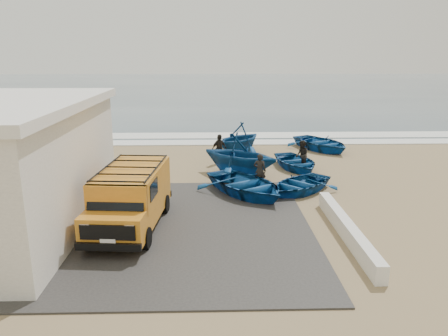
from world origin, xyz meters
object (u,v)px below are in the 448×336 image
object	(u,v)px
van	(131,196)
boat_near_left	(246,185)
boat_mid_left	(239,155)
boat_mid_right	(296,162)
boat_near_right	(299,184)
boat_far_left	(239,138)
fisherman_back	(219,149)
fisherman_front	(260,171)
fisherman_middle	(302,156)
boat_far_right	(321,143)
parapet	(347,230)

from	to	relation	value
van	boat_near_left	distance (m)	5.32
boat_mid_left	boat_mid_right	size ratio (longest dim) A/B	1.10
boat_near_left	boat_near_right	bearing A→B (deg)	-25.38
van	boat_mid_right	size ratio (longest dim) A/B	1.41
van	boat_mid_right	xyz separation A→B (m)	(6.95, 7.37, -0.75)
van	boat_far_left	distance (m)	11.63
boat_mid_left	fisherman_back	xyz separation A→B (m)	(-0.92, 2.29, -0.24)
boat_mid_right	fisherman_back	size ratio (longest dim) A/B	2.24
boat_near_right	fisherman_front	distance (m)	1.81
boat_near_left	fisherman_middle	bearing A→B (deg)	18.32
boat_near_left	fisherman_back	size ratio (longest dim) A/B	2.71
boat_far_right	fisherman_back	size ratio (longest dim) A/B	2.64
parapet	boat_near_right	size ratio (longest dim) A/B	1.77
parapet	fisherman_back	xyz separation A→B (m)	(-3.92, 9.67, 0.51)
van	fisherman_middle	bearing A→B (deg)	49.55
boat_mid_right	boat_far_right	distance (m)	4.90
fisherman_front	boat_mid_right	bearing A→B (deg)	-108.64
fisherman_front	fisherman_back	world-z (taller)	fisherman_back
boat_mid_left	fisherman_front	bearing A→B (deg)	-124.16
boat_mid_right	fisherman_front	distance (m)	3.76
fisherman_front	fisherman_middle	world-z (taller)	same
boat_near_right	boat_far_right	bearing A→B (deg)	116.15
parapet	fisherman_front	xyz separation A→B (m)	(-2.22, 5.42, 0.48)
parapet	boat_mid_right	distance (m)	8.47
boat_near_right	fisherman_back	world-z (taller)	fisherman_back
parapet	fisherman_middle	bearing A→B (deg)	88.75
parapet	fisherman_middle	distance (m)	8.22
boat_far_left	fisherman_front	bearing A→B (deg)	-44.62
parapet	fisherman_back	world-z (taller)	fisherman_back
fisherman_front	boat_far_right	bearing A→B (deg)	-104.80
van	boat_near_left	world-z (taller)	van
parapet	boat_near_left	distance (m)	5.29
boat_near_right	fisherman_front	size ratio (longest dim) A/B	2.24
fisherman_front	fisherman_back	size ratio (longest dim) A/B	0.96
van	boat_near_left	xyz separation A→B (m)	(4.10, 3.32, -0.67)
boat_mid_right	fisherman_back	world-z (taller)	fisherman_back
parapet	boat_near_left	xyz separation A→B (m)	(-2.91, 4.42, 0.17)
boat_mid_right	boat_mid_left	bearing A→B (deg)	-173.46
boat_far_right	fisherman_back	distance (m)	6.94
boat_mid_left	fisherman_front	distance (m)	2.13
van	boat_mid_left	world-z (taller)	van
boat_near_left	boat_near_right	size ratio (longest dim) A/B	1.26
fisherman_back	van	bearing A→B (deg)	-145.62
van	parapet	bearing A→B (deg)	-4.00
boat_far_left	van	bearing A→B (deg)	-70.73
boat_near_right	van	bearing A→B (deg)	-104.79
boat_mid_right	boat_far_right	bearing A→B (deg)	47.66
van	boat_mid_right	distance (m)	10.16
van	fisherman_front	size ratio (longest dim) A/B	3.29
boat_mid_right	boat_far_left	xyz separation A→B (m)	(-2.67, 3.45, 0.55)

